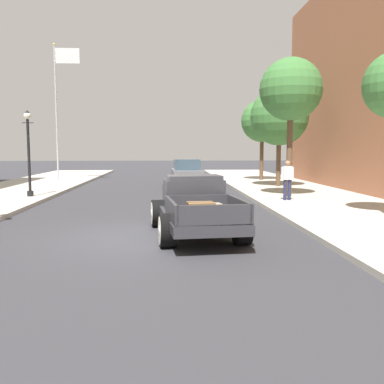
% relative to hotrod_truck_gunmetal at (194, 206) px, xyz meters
% --- Properties ---
extents(ground_plane, '(140.00, 140.00, 0.00)m').
position_rel_hotrod_truck_gunmetal_xyz_m(ground_plane, '(-1.51, -0.48, -0.75)').
color(ground_plane, '#333338').
extents(hotrod_truck_gunmetal, '(2.50, 5.05, 1.58)m').
position_rel_hotrod_truck_gunmetal_xyz_m(hotrod_truck_gunmetal, '(0.00, 0.00, 0.00)').
color(hotrod_truck_gunmetal, '#333338').
rests_on(hotrod_truck_gunmetal, ground).
extents(car_background_grey, '(1.96, 4.34, 1.65)m').
position_rel_hotrod_truck_gunmetal_xyz_m(car_background_grey, '(0.47, 14.83, 0.01)').
color(car_background_grey, slate).
rests_on(car_background_grey, ground).
extents(pedestrian_sidewalk_right, '(0.53, 0.22, 1.65)m').
position_rel_hotrod_truck_gunmetal_xyz_m(pedestrian_sidewalk_right, '(4.28, 6.02, 0.33)').
color(pedestrian_sidewalk_right, '#232847').
rests_on(pedestrian_sidewalk_right, sidewalk_right).
extents(street_lamp_far, '(0.50, 0.32, 3.85)m').
position_rel_hotrod_truck_gunmetal_xyz_m(street_lamp_far, '(-6.90, 8.14, 1.63)').
color(street_lamp_far, black).
rests_on(street_lamp_far, sidewalk_left).
extents(flagpole, '(1.74, 0.16, 9.16)m').
position_rel_hotrod_truck_gunmetal_xyz_m(flagpole, '(-7.99, 18.51, 5.02)').
color(flagpole, '#B2B2B7').
rests_on(flagpole, sidewalk_left).
extents(street_tree_second, '(2.77, 2.77, 6.13)m').
position_rel_hotrod_truck_gunmetal_xyz_m(street_tree_second, '(4.76, 7.46, 4.11)').
color(street_tree_second, brown).
rests_on(street_tree_second, sidewalk_right).
extents(street_tree_third, '(3.29, 3.29, 5.60)m').
position_rel_hotrod_truck_gunmetal_xyz_m(street_tree_third, '(5.64, 12.68, 3.34)').
color(street_tree_third, brown).
rests_on(street_tree_third, sidewalk_right).
extents(street_tree_farthest, '(2.86, 2.86, 5.44)m').
position_rel_hotrod_truck_gunmetal_xyz_m(street_tree_farthest, '(5.77, 17.69, 3.38)').
color(street_tree_farthest, brown).
rests_on(street_tree_farthest, sidewalk_right).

